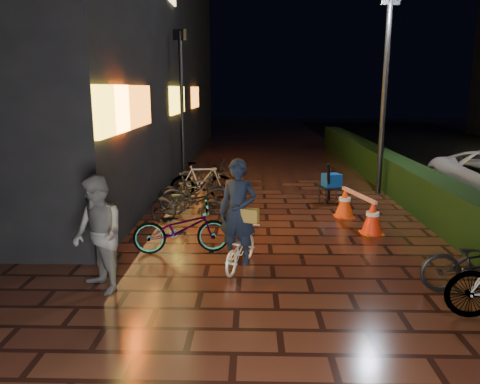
{
  "coord_description": "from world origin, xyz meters",
  "views": [
    {
      "loc": [
        -0.92,
        -7.07,
        2.99
      ],
      "look_at": [
        -1.13,
        1.43,
        1.1
      ],
      "focal_mm": 35.0,
      "sensor_mm": 36.0,
      "label": 1
    }
  ],
  "objects_px": {
    "cyclist": "(239,229)",
    "cart_assembly": "(331,182)",
    "bystander_person": "(98,235)",
    "traffic_barrier": "(358,209)"
  },
  "relations": [
    {
      "from": "cart_assembly",
      "to": "cyclist",
      "type": "bearing_deg",
      "value": -116.42
    },
    {
      "from": "cyclist",
      "to": "traffic_barrier",
      "type": "relative_size",
      "value": 1.06
    },
    {
      "from": "bystander_person",
      "to": "traffic_barrier",
      "type": "height_order",
      "value": "bystander_person"
    },
    {
      "from": "bystander_person",
      "to": "cyclist",
      "type": "xyz_separation_m",
      "value": [
        2.05,
        0.96,
        -0.18
      ]
    },
    {
      "from": "bystander_person",
      "to": "cart_assembly",
      "type": "xyz_separation_m",
      "value": [
        4.35,
        5.58,
        -0.3
      ]
    },
    {
      "from": "cyclist",
      "to": "cart_assembly",
      "type": "distance_m",
      "value": 5.17
    },
    {
      "from": "cyclist",
      "to": "traffic_barrier",
      "type": "height_order",
      "value": "cyclist"
    },
    {
      "from": "bystander_person",
      "to": "cyclist",
      "type": "bearing_deg",
      "value": 72.0
    },
    {
      "from": "traffic_barrier",
      "to": "cart_assembly",
      "type": "relative_size",
      "value": 1.56
    },
    {
      "from": "cyclist",
      "to": "cart_assembly",
      "type": "xyz_separation_m",
      "value": [
        2.3,
        4.63,
        -0.11
      ]
    }
  ]
}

